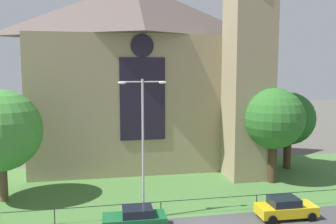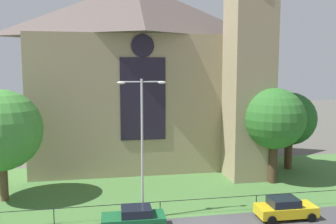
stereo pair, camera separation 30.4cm
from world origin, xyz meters
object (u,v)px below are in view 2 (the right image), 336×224
(streetlamp_near, at_px, (142,133))
(parked_car_green, at_px, (134,218))
(church_building, at_px, (144,72))
(parked_car_yellow, at_px, (285,208))
(tree_right_far, at_px, (290,119))
(tree_left_near, at_px, (1,130))
(tree_right_near, at_px, (275,119))

(streetlamp_near, bearing_deg, parked_car_green, -114.65)
(church_building, height_order, parked_car_yellow, church_building)
(church_building, distance_m, parked_car_yellow, 21.51)
(parked_car_green, relative_size, parked_car_yellow, 1.01)
(church_building, bearing_deg, tree_right_far, -19.67)
(parked_car_yellow, bearing_deg, parked_car_green, -179.88)
(tree_left_near, bearing_deg, tree_right_far, 9.84)
(church_building, height_order, tree_right_far, church_building)
(streetlamp_near, bearing_deg, parked_car_yellow, -10.53)
(church_building, bearing_deg, parked_car_green, -99.23)
(tree_right_near, xyz_separation_m, tree_left_near, (-23.57, -0.46, -0.26))
(parked_car_yellow, bearing_deg, streetlamp_near, 170.48)
(tree_left_near, distance_m, streetlamp_near, 12.04)
(streetlamp_near, bearing_deg, tree_left_near, 151.92)
(streetlamp_near, bearing_deg, church_building, 82.56)
(tree_right_far, relative_size, tree_right_near, 0.92)
(tree_right_far, distance_m, parked_car_yellow, 14.79)
(streetlamp_near, relative_size, parked_car_yellow, 2.35)
(tree_right_near, xyz_separation_m, parked_car_yellow, (-2.96, -7.98, -5.28))
(tree_right_near, distance_m, parked_car_yellow, 10.01)
(tree_right_far, bearing_deg, tree_left_near, -170.16)
(church_building, bearing_deg, streetlamp_near, -97.44)
(tree_left_near, bearing_deg, parked_car_yellow, -20.05)
(church_building, xyz_separation_m, tree_right_near, (10.91, -9.59, -4.25))
(church_building, distance_m, streetlamp_near, 16.37)
(church_building, relative_size, streetlamp_near, 2.61)
(tree_right_far, bearing_deg, tree_right_near, -131.98)
(parked_car_yellow, bearing_deg, tree_right_near, 70.70)
(tree_right_far, relative_size, tree_left_near, 0.90)
(tree_right_far, height_order, tree_left_near, tree_left_near)
(tree_left_near, distance_m, parked_car_green, 13.27)
(tree_left_near, bearing_deg, parked_car_green, -36.77)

